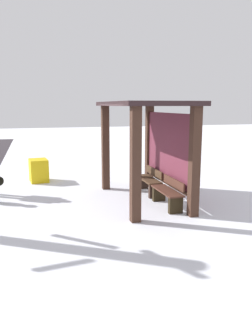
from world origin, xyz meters
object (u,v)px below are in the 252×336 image
bench_left_inside (149,182)px  bench_center_inside (168,194)px  bus_shelter (151,131)px  grit_bin (39,170)px

bench_left_inside → bench_center_inside: bearing=0.1°
bus_shelter → bench_left_inside: bearing=162.0°
bench_center_inside → bench_left_inside: bearing=-179.9°
bench_center_inside → grit_bin: bearing=-141.1°
bench_left_inside → bench_center_inside: bench_left_inside is taller
bench_center_inside → grit_bin: (-3.73, -3.00, 0.04)m
grit_bin → bench_left_inside: bearing=51.8°
bus_shelter → bench_left_inside: size_ratio=2.70×
bus_shelter → grit_bin: 4.37m
bench_left_inside → grit_bin: 3.82m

